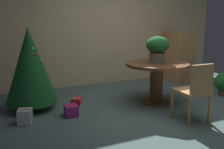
# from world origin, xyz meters

# --- Properties ---
(ground_plane) EXTENTS (6.60, 6.60, 0.00)m
(ground_plane) POSITION_xyz_m (0.00, 0.00, 0.00)
(ground_plane) COLOR #4C6660
(back_wall_panel) EXTENTS (6.00, 0.10, 2.60)m
(back_wall_panel) POSITION_xyz_m (0.00, 2.20, 1.30)
(back_wall_panel) COLOR beige
(back_wall_panel) RESTS_ON ground_plane
(round_dining_table) EXTENTS (1.13, 1.13, 0.75)m
(round_dining_table) POSITION_xyz_m (0.15, 0.37, 0.55)
(round_dining_table) COLOR brown
(round_dining_table) RESTS_ON ground_plane
(flower_vase) EXTENTS (0.40, 0.40, 0.47)m
(flower_vase) POSITION_xyz_m (0.16, 0.40, 1.02)
(flower_vase) COLOR #665B51
(flower_vase) RESTS_ON round_dining_table
(wooden_chair_near) EXTENTS (0.42, 0.43, 0.89)m
(wooden_chair_near) POSITION_xyz_m (0.15, -0.60, 0.50)
(wooden_chair_near) COLOR #B27F4C
(wooden_chair_near) RESTS_ON ground_plane
(holiday_tree) EXTENTS (0.86, 0.86, 1.38)m
(holiday_tree) POSITION_xyz_m (-1.95, 0.99, 0.75)
(holiday_tree) COLOR brown
(holiday_tree) RESTS_ON ground_plane
(gift_box_purple) EXTENTS (0.21, 0.23, 0.18)m
(gift_box_purple) POSITION_xyz_m (-1.44, 0.39, 0.09)
(gift_box_purple) COLOR #9E287A
(gift_box_purple) RESTS_ON ground_plane
(gift_box_red) EXTENTS (0.26, 0.31, 0.12)m
(gift_box_red) POSITION_xyz_m (-1.20, 0.90, 0.06)
(gift_box_red) COLOR red
(gift_box_red) RESTS_ON ground_plane
(gift_box_cream) EXTENTS (0.24, 0.23, 0.21)m
(gift_box_cream) POSITION_xyz_m (-2.14, 0.40, 0.10)
(gift_box_cream) COLOR silver
(gift_box_cream) RESTS_ON ground_plane
(wooden_cabinet) EXTENTS (0.45, 0.72, 1.22)m
(wooden_cabinet) POSITION_xyz_m (1.64, 1.64, 0.61)
(wooden_cabinet) COLOR #B27F4C
(wooden_cabinet) RESTS_ON ground_plane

